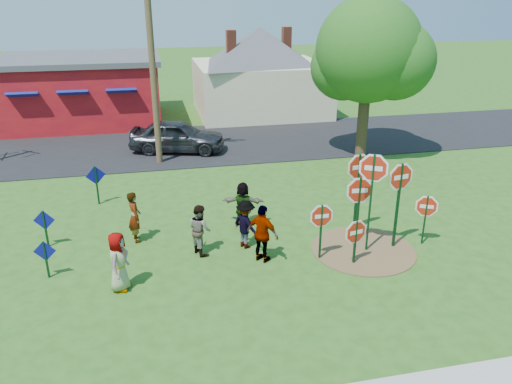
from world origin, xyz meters
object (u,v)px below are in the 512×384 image
at_px(person_b, 135,217).
at_px(stop_sign_a, 321,220).
at_px(stop_sign_c, 372,180).
at_px(person_a, 118,262).
at_px(stop_sign_d, 400,184).
at_px(suv, 177,136).
at_px(stop_sign_b, 358,174).
at_px(utility_pole, 152,57).
at_px(leafy_tree, 371,55).

bearing_deg(person_b, stop_sign_a, -126.18).
xyz_separation_m(stop_sign_c, person_b, (-6.94, 2.18, -1.48)).
xyz_separation_m(stop_sign_a, person_a, (-5.76, -0.42, -0.43)).
height_order(stop_sign_d, suv, stop_sign_d).
xyz_separation_m(stop_sign_b, utility_pole, (-6.01, 8.76, 2.72)).
distance_m(stop_sign_c, person_b, 7.42).
bearing_deg(person_a, stop_sign_b, -58.97).
height_order(stop_sign_d, utility_pole, utility_pole).
distance_m(stop_sign_a, utility_pole, 11.58).
height_order(stop_sign_c, utility_pole, utility_pole).
relative_size(suv, utility_pole, 0.50).
bearing_deg(stop_sign_b, suv, 104.57).
height_order(stop_sign_c, person_b, stop_sign_c).
xyz_separation_m(stop_sign_b, stop_sign_d, (0.84, -1.16, 0.01)).
bearing_deg(stop_sign_b, person_a, -178.06).
xyz_separation_m(utility_pole, leafy_tree, (9.62, -1.16, -0.04)).
distance_m(person_a, utility_pole, 11.36).
xyz_separation_m(person_b, utility_pole, (1.02, 7.78, 3.96)).
height_order(stop_sign_a, stop_sign_c, stop_sign_c).
bearing_deg(stop_sign_d, leafy_tree, 62.27).
bearing_deg(stop_sign_b, stop_sign_d, -65.72).
xyz_separation_m(stop_sign_b, suv, (-5.05, 10.26, -1.26)).
distance_m(stop_sign_c, suv, 12.58).
xyz_separation_m(stop_sign_a, leafy_tree, (5.28, 8.97, 3.50)).
xyz_separation_m(stop_sign_b, leafy_tree, (3.61, 7.60, 2.68)).
relative_size(stop_sign_a, utility_pole, 0.21).
bearing_deg(person_a, stop_sign_a, -68.37).
height_order(stop_sign_a, person_b, stop_sign_a).
bearing_deg(utility_pole, person_b, -97.47).
bearing_deg(utility_pole, stop_sign_d, -55.39).
relative_size(stop_sign_a, leafy_tree, 0.25).
height_order(person_b, utility_pole, utility_pole).
height_order(stop_sign_d, leafy_tree, leafy_tree).
xyz_separation_m(stop_sign_c, leafy_tree, (3.70, 8.80, 2.45)).
xyz_separation_m(stop_sign_b, person_a, (-7.42, -1.79, -1.25)).
bearing_deg(stop_sign_c, suv, 142.33).
xyz_separation_m(stop_sign_c, stop_sign_d, (0.92, 0.04, -0.22)).
height_order(stop_sign_c, suv, stop_sign_c).
bearing_deg(stop_sign_c, leafy_tree, 96.12).
height_order(stop_sign_b, stop_sign_d, stop_sign_d).
distance_m(suv, utility_pole, 4.36).
bearing_deg(suv, stop_sign_d, -137.33).
bearing_deg(person_a, suv, 6.31).
bearing_deg(stop_sign_a, stop_sign_b, 38.24).
xyz_separation_m(stop_sign_d, person_b, (-7.86, 2.14, -1.26)).
bearing_deg(person_b, stop_sign_b, -110.43).
height_order(stop_sign_b, person_b, stop_sign_b).
bearing_deg(person_b, leafy_tree, -70.59).
xyz_separation_m(stop_sign_a, stop_sign_c, (1.58, 0.17, 1.05)).
distance_m(stop_sign_a, person_a, 5.79).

